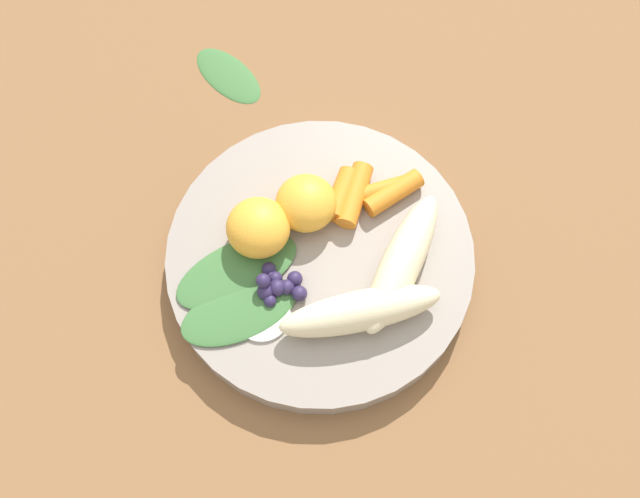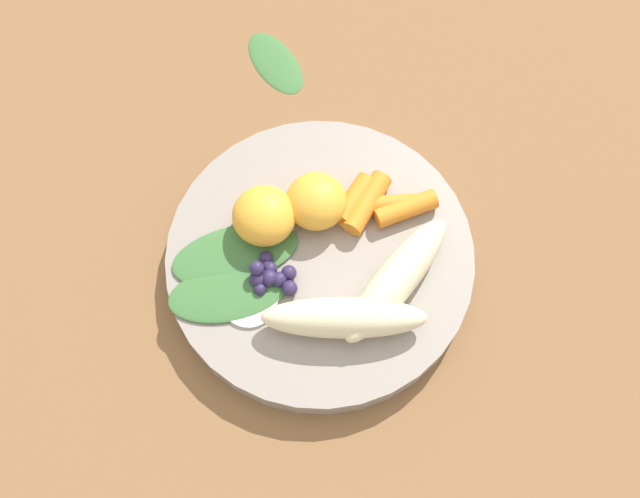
# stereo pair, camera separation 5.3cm
# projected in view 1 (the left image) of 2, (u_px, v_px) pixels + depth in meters

# --- Properties ---
(ground_plane) EXTENTS (2.40, 2.40, 0.00)m
(ground_plane) POSITION_uv_depth(u_px,v_px,m) (320.00, 264.00, 0.67)
(ground_plane) COLOR brown
(bowl) EXTENTS (0.27, 0.27, 0.03)m
(bowl) POSITION_uv_depth(u_px,v_px,m) (320.00, 259.00, 0.66)
(bowl) COLOR gray
(bowl) RESTS_ON ground_plane
(banana_peeled_left) EXTENTS (0.08, 0.14, 0.03)m
(banana_peeled_left) POSITION_uv_depth(u_px,v_px,m) (402.00, 263.00, 0.62)
(banana_peeled_left) COLOR beige
(banana_peeled_left) RESTS_ON bowl
(banana_peeled_right) EXTENTS (0.14, 0.08, 0.03)m
(banana_peeled_right) POSITION_uv_depth(u_px,v_px,m) (360.00, 311.00, 0.61)
(banana_peeled_right) COLOR beige
(banana_peeled_right) RESTS_ON bowl
(orange_segment_near) EXTENTS (0.06, 0.06, 0.04)m
(orange_segment_near) POSITION_uv_depth(u_px,v_px,m) (258.00, 228.00, 0.63)
(orange_segment_near) COLOR #F4A833
(orange_segment_near) RESTS_ON bowl
(orange_segment_far) EXTENTS (0.05, 0.05, 0.04)m
(orange_segment_far) POSITION_uv_depth(u_px,v_px,m) (306.00, 203.00, 0.64)
(orange_segment_far) COLOR #F4A833
(orange_segment_far) RESTS_ON bowl
(carrot_front) EXTENTS (0.05, 0.05, 0.02)m
(carrot_front) POSITION_uv_depth(u_px,v_px,m) (393.00, 193.00, 0.66)
(carrot_front) COLOR orange
(carrot_front) RESTS_ON bowl
(carrot_mid_left) EXTENTS (0.06, 0.04, 0.02)m
(carrot_mid_left) POSITION_uv_depth(u_px,v_px,m) (385.00, 189.00, 0.66)
(carrot_mid_left) COLOR orange
(carrot_mid_left) RESTS_ON bowl
(carrot_mid_right) EXTENTS (0.03, 0.06, 0.02)m
(carrot_mid_right) POSITION_uv_depth(u_px,v_px,m) (354.00, 195.00, 0.65)
(carrot_mid_right) COLOR orange
(carrot_mid_right) RESTS_ON bowl
(carrot_rear) EXTENTS (0.03, 0.05, 0.02)m
(carrot_rear) POSITION_uv_depth(u_px,v_px,m) (342.00, 194.00, 0.65)
(carrot_rear) COLOR orange
(carrot_rear) RESTS_ON bowl
(blueberry_pile) EXTENTS (0.04, 0.04, 0.02)m
(blueberry_pile) POSITION_uv_depth(u_px,v_px,m) (277.00, 285.00, 0.62)
(blueberry_pile) COLOR #2D234C
(blueberry_pile) RESTS_ON bowl
(coconut_shred_patch) EXTENTS (0.05, 0.05, 0.00)m
(coconut_shred_patch) POSITION_uv_depth(u_px,v_px,m) (262.00, 314.00, 0.62)
(coconut_shred_patch) COLOR white
(coconut_shred_patch) RESTS_ON bowl
(kale_leaf_left) EXTENTS (0.12, 0.11, 0.00)m
(kale_leaf_left) POSITION_uv_depth(u_px,v_px,m) (237.00, 271.00, 0.63)
(kale_leaf_left) COLOR #3D7038
(kale_leaf_left) RESTS_ON bowl
(kale_leaf_right) EXTENTS (0.11, 0.09, 0.00)m
(kale_leaf_right) POSITION_uv_depth(u_px,v_px,m) (239.00, 312.00, 0.62)
(kale_leaf_right) COLOR #3D7038
(kale_leaf_right) RESTS_ON bowl
(kale_leaf_stray) EXTENTS (0.09, 0.09, 0.01)m
(kale_leaf_stray) POSITION_uv_depth(u_px,v_px,m) (228.00, 74.00, 0.74)
(kale_leaf_stray) COLOR #3D7038
(kale_leaf_stray) RESTS_ON ground_plane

